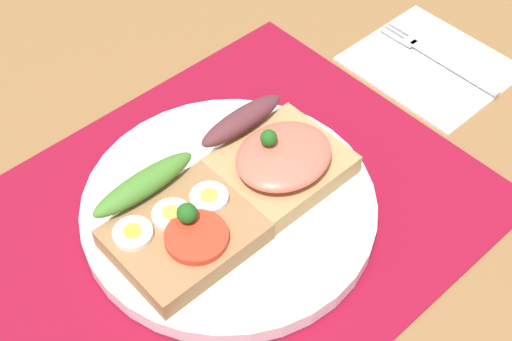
# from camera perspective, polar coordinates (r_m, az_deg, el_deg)

# --- Properties ---
(ground_plane) EXTENTS (1.20, 0.90, 0.03)m
(ground_plane) POSITION_cam_1_polar(r_m,az_deg,el_deg) (0.61, -2.10, -4.52)
(ground_plane) COLOR brown
(placemat) EXTENTS (0.41, 0.34, 0.00)m
(placemat) POSITION_cam_1_polar(r_m,az_deg,el_deg) (0.59, -2.15, -3.52)
(placemat) COLOR maroon
(placemat) RESTS_ON ground_plane
(plate) EXTENTS (0.24, 0.24, 0.02)m
(plate) POSITION_cam_1_polar(r_m,az_deg,el_deg) (0.58, -2.17, -2.96)
(plate) COLOR white
(plate) RESTS_ON placemat
(sandwich_egg_tomato) EXTENTS (0.11, 0.10, 0.04)m
(sandwich_egg_tomato) POSITION_cam_1_polar(r_m,az_deg,el_deg) (0.55, -6.29, -4.44)
(sandwich_egg_tomato) COLOR #986B42
(sandwich_egg_tomato) RESTS_ON plate
(sandwich_salmon) EXTENTS (0.10, 0.10, 0.05)m
(sandwich_salmon) POSITION_cam_1_polar(r_m,az_deg,el_deg) (0.59, 1.72, 1.07)
(sandwich_salmon) COLOR tan
(sandwich_salmon) RESTS_ON plate
(napkin) EXTENTS (0.13, 0.15, 0.01)m
(napkin) POSITION_cam_1_polar(r_m,az_deg,el_deg) (0.74, 13.87, 8.31)
(napkin) COLOR white
(napkin) RESTS_ON ground_plane
(fork) EXTENTS (0.02, 0.14, 0.00)m
(fork) POSITION_cam_1_polar(r_m,az_deg,el_deg) (0.75, 14.20, 8.92)
(fork) COLOR #B7B7BC
(fork) RESTS_ON napkin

